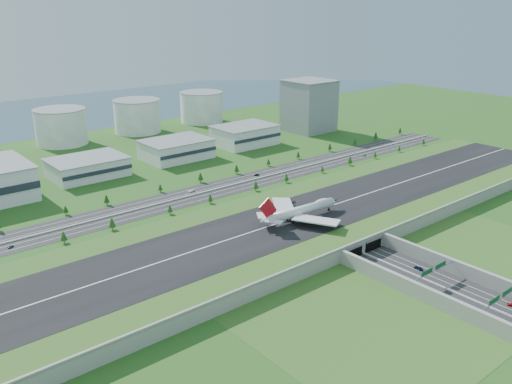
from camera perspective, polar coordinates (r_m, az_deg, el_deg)
ground at (r=346.53m, az=4.82°, el=-3.73°), size 1200.00×1200.00×0.00m
airfield_deck at (r=344.89m, az=4.85°, el=-3.10°), size 520.00×100.00×9.20m
underpass_road at (r=290.01m, az=18.84°, el=-8.84°), size 38.80×120.40×8.00m
sign_gantry_near at (r=290.38m, az=18.18°, el=-7.94°), size 38.70×0.70×9.80m
sign_gantry_far at (r=276.35m, az=24.33°, el=-10.22°), size 38.70×0.70×9.80m
north_expressway at (r=414.79m, az=-4.37°, el=0.23°), size 560.00×36.00×0.12m
tree_row at (r=421.62m, az=-3.42°, el=1.23°), size 504.44×48.60×8.43m
hangar_mid_a at (r=465.50m, az=-17.32°, el=2.49°), size 58.00×42.00×15.00m
hangar_mid_b at (r=501.75m, az=-8.39°, el=4.46°), size 58.00×42.00×17.00m
hangar_mid_c at (r=545.84m, az=-1.21°, el=5.98°), size 58.00×42.00×19.00m
office_tower at (r=608.03m, az=5.59°, el=9.00°), size 46.00×46.00×55.00m
fuel_tank_b at (r=580.85m, az=-19.83°, el=6.47°), size 50.00×50.00×35.00m
fuel_tank_c at (r=613.96m, az=-12.38°, el=7.80°), size 50.00×50.00×35.00m
fuel_tank_d at (r=656.48m, az=-5.75°, el=8.87°), size 50.00×50.00×35.00m
bay_water at (r=753.32m, az=-21.81°, el=7.59°), size 1200.00×260.00×0.06m
boeing_747 at (r=336.22m, az=4.74°, el=-1.96°), size 63.87×60.25×19.73m
car_0 at (r=295.71m, az=14.52°, el=-8.37°), size 2.46×4.79×1.56m
car_1 at (r=271.06m, az=22.51°, el=-12.01°), size 3.27×5.40×1.68m
car_2 at (r=305.34m, az=16.71°, el=-7.68°), size 2.92×5.44×1.45m
car_3 at (r=286.95m, az=25.38°, el=-10.66°), size 3.74×5.14×1.38m
car_4 at (r=348.23m, az=-24.41°, el=-5.24°), size 4.14×2.91×1.31m
car_5 at (r=447.35m, az=0.06°, el=1.82°), size 4.53×2.94×1.41m
car_6 at (r=516.33m, az=11.29°, el=3.84°), size 5.42×3.46×1.39m
car_7 at (r=411.86m, az=-6.83°, el=0.13°), size 5.79×2.88×1.62m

